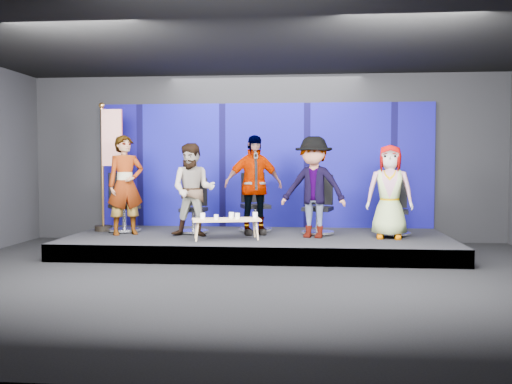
% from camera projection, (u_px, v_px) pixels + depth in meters
% --- Properties ---
extents(ground, '(10.00, 10.00, 0.00)m').
position_uv_depth(ground, '(244.00, 278.00, 8.17)').
color(ground, black).
rests_on(ground, ground).
extents(room_walls, '(10.02, 8.02, 3.51)m').
position_uv_depth(room_walls, '(243.00, 108.00, 8.04)').
color(room_walls, black).
rests_on(room_walls, ground).
extents(riser, '(7.00, 3.00, 0.30)m').
position_uv_depth(riser, '(259.00, 243.00, 10.65)').
color(riser, black).
rests_on(riser, ground).
extents(backdrop, '(7.00, 0.08, 2.60)m').
position_uv_depth(backdrop, '(265.00, 165.00, 12.01)').
color(backdrop, '#0B064F').
rests_on(backdrop, riser).
extents(chair_a, '(0.90, 0.90, 1.16)m').
position_uv_depth(chair_a, '(123.00, 212.00, 11.22)').
color(chair_a, silver).
rests_on(chair_a, riser).
extents(panelist_a, '(0.82, 0.75, 1.87)m').
position_uv_depth(panelist_a, '(126.00, 185.00, 10.71)').
color(panelist_a, black).
rests_on(panelist_a, riser).
extents(chair_b, '(0.61, 0.61, 1.06)m').
position_uv_depth(chair_b, '(194.00, 215.00, 10.98)').
color(chair_b, silver).
rests_on(chair_b, riser).
extents(panelist_b, '(0.85, 0.67, 1.72)m').
position_uv_depth(panelist_b, '(193.00, 190.00, 10.45)').
color(panelist_b, black).
rests_on(panelist_b, riser).
extents(chair_c, '(0.82, 0.82, 1.16)m').
position_uv_depth(chair_c, '(255.00, 212.00, 11.26)').
color(chair_c, silver).
rests_on(chair_c, riser).
extents(panelist_c, '(1.18, 0.76, 1.87)m').
position_uv_depth(panelist_c, '(253.00, 185.00, 10.73)').
color(panelist_c, black).
rests_on(panelist_c, riser).
extents(chair_d, '(0.77, 0.77, 1.13)m').
position_uv_depth(chair_d, '(318.00, 215.00, 10.80)').
color(chair_d, silver).
rests_on(chair_d, riser).
extents(panelist_d, '(1.31, 0.95, 1.83)m').
position_uv_depth(panelist_d, '(314.00, 187.00, 10.29)').
color(panelist_d, black).
rests_on(panelist_d, riser).
extents(chair_e, '(0.66, 0.66, 1.04)m').
position_uv_depth(chair_e, '(395.00, 217.00, 10.66)').
color(chair_e, silver).
rests_on(chair_e, riser).
extents(panelist_e, '(0.89, 0.65, 1.68)m').
position_uv_depth(panelist_e, '(390.00, 192.00, 10.18)').
color(panelist_e, black).
rests_on(panelist_e, riser).
extents(coffee_table, '(1.28, 0.78, 0.37)m').
position_uv_depth(coffee_table, '(226.00, 220.00, 10.07)').
color(coffee_table, tan).
rests_on(coffee_table, riser).
extents(mug_a, '(0.09, 0.09, 0.10)m').
position_uv_depth(mug_a, '(203.00, 216.00, 10.06)').
color(mug_a, silver).
rests_on(mug_a, coffee_table).
extents(mug_b, '(0.07, 0.07, 0.09)m').
position_uv_depth(mug_b, '(216.00, 217.00, 9.92)').
color(mug_b, silver).
rests_on(mug_b, coffee_table).
extents(mug_c, '(0.09, 0.09, 0.11)m').
position_uv_depth(mug_c, '(232.00, 215.00, 10.13)').
color(mug_c, silver).
rests_on(mug_c, coffee_table).
extents(mug_d, '(0.09, 0.09, 0.10)m').
position_uv_depth(mug_d, '(237.00, 216.00, 10.04)').
color(mug_d, silver).
rests_on(mug_d, coffee_table).
extents(mug_e, '(0.09, 0.09, 0.10)m').
position_uv_depth(mug_e, '(255.00, 215.00, 10.21)').
color(mug_e, silver).
rests_on(mug_e, coffee_table).
extents(flag_stand, '(0.58, 0.34, 2.54)m').
position_uv_depth(flag_stand, '(108.00, 163.00, 11.25)').
color(flag_stand, black).
rests_on(flag_stand, riser).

